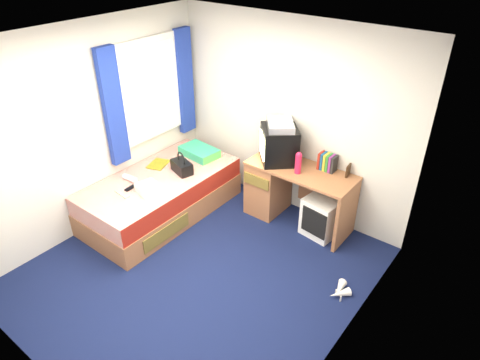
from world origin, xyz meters
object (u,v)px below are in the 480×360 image
Objects in this scene: pink_water_bottle at (298,164)px; towel at (149,189)px; magazine at (158,164)px; vcr at (280,125)px; crt_tv at (279,144)px; white_heels at (340,291)px; pillow at (199,152)px; storage_cube at (322,216)px; bed at (161,195)px; aerosol_can at (294,160)px; remote_control at (131,188)px; water_bottle at (130,178)px; picture_frame at (348,170)px; desk at (281,186)px; colour_swatch_fan at (122,194)px; handbag at (182,166)px.

pink_water_bottle is 1.75m from towel.
pink_water_bottle is at bearing 19.61° from magazine.
crt_tv is at bearing -85.67° from vcr.
white_heels is at bearing -35.73° from pink_water_bottle.
magazine is (-1.37, -0.72, -0.42)m from crt_tv.
pillow is at bearing 165.95° from white_heels.
storage_cube reaches higher than white_heels.
pillow is 2.58m from white_heels.
storage_cube is 1.73× the size of magazine.
bed is 1.73m from aerosol_can.
towel is (-1.64, -1.20, 0.34)m from storage_cube.
crt_tv is 1.83m from remote_control.
crt_tv is 2.52× the size of pink_water_bottle.
bed is 4.14× the size of storage_cube.
pillow is 2.53× the size of water_bottle.
pillow is 0.57m from magazine.
picture_frame is (1.95, 0.39, 0.22)m from pillow.
towel reaches higher than water_bottle.
picture_frame is 0.60× the size of pink_water_bottle.
pink_water_bottle reaches higher than white_heels.
desk is 3.15× the size of vcr.
white_heels is (2.50, 0.65, -0.51)m from colour_swatch_fan.
vcr is 1.76× the size of pink_water_bottle.
white_heels is (2.31, -0.15, -0.58)m from handbag.
picture_frame is (0.82, 0.18, -0.40)m from vcr.
towel is 1.26× the size of colour_swatch_fan.
pink_water_bottle reaches higher than picture_frame.
picture_frame is at bearing 29.48° from bed.
colour_swatch_fan is (-1.40, -1.45, -0.29)m from aerosol_can.
white_heels is at bearing -43.12° from storage_cube.
storage_cube is at bearing 18.41° from magazine.
colour_swatch_fan is at bearing -58.50° from water_bottle.
bed is at bearing 85.18° from colour_swatch_fan.
pillow is 1.74× the size of white_heels.
vcr reaches higher than white_heels.
storage_cube is at bearing 5.30° from pillow.
picture_frame is 0.42× the size of handbag.
vcr is (-0.06, 0.00, 0.82)m from desk.
desk is 7.69× the size of aerosol_can.
magazine is (-2.20, -0.90, -0.27)m from picture_frame.
desk is at bearing 158.90° from pink_water_bottle.
storage_cube is at bearing 30.14° from water_bottle.
crt_tv is at bearing 179.29° from desk.
bed is at bearing -102.38° from handbag.
aerosol_can reaches higher than pillow.
vcr is 1.92m from water_bottle.
bed is 0.48m from towel.
remote_control reaches higher than storage_cube.
colour_swatch_fan is 0.76× the size of white_heels.
water_bottle is (-1.39, -1.20, 0.17)m from desk.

